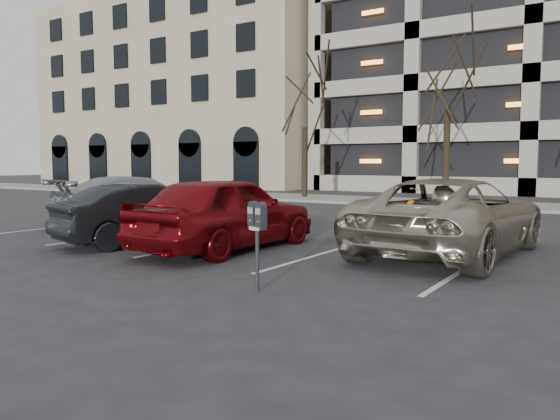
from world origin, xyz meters
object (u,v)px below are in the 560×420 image
car_dark (149,213)px  tree_a (305,83)px  tree_b (449,51)px  car_red (226,212)px  parking_meter (257,224)px  car_silver (138,200)px  suv_silver (452,216)px

car_dark → tree_a: bearing=-56.4°
tree_b → car_red: (-0.34, -14.56, -5.69)m
car_red → tree_a: bearing=-65.2°
tree_b → parking_meter: bearing=-82.2°
car_silver → tree_b: bearing=-99.3°
tree_a → car_red: tree_a is taller
tree_b → car_silver: tree_b is taller
suv_silver → parking_meter: bearing=76.4°
parking_meter → car_dark: size_ratio=0.31×
tree_a → car_dark: size_ratio=1.92×
tree_b → car_red: 15.63m
parking_meter → car_dark: 5.40m
car_silver → tree_a: bearing=-68.2°
parking_meter → car_dark: car_dark is taller
tree_a → suv_silver: 17.29m
tree_a → car_dark: (4.58, -14.75, -5.02)m
parking_meter → car_red: size_ratio=0.27×
suv_silver → car_dark: size_ratio=1.37×
car_red → car_silver: size_ratio=0.94×
tree_a → suv_silver: size_ratio=1.41×
car_red → car_silver: (-5.08, 2.24, -0.07)m
suv_silver → car_dark: 6.55m
tree_b → car_red: tree_b is taller
tree_b → car_silver: size_ratio=1.83×
suv_silver → car_silver: suv_silver is taller
car_red → parking_meter: bearing=135.4°
suv_silver → car_silver: 9.20m
car_red → suv_silver: bearing=-154.3°
car_red → car_dark: bearing=5.6°
car_red → car_dark: 2.09m
tree_a → car_silver: tree_a is taller
car_dark → car_silver: 3.87m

